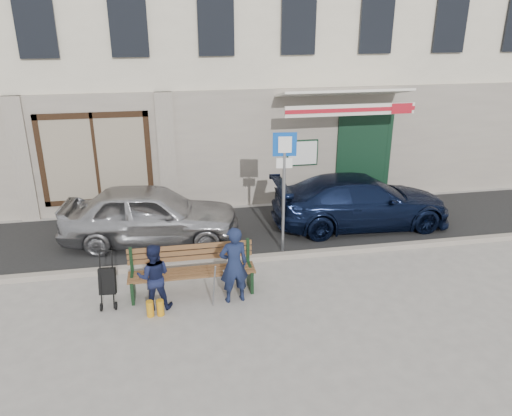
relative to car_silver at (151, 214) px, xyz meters
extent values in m
plane|color=#9E9991|center=(1.86, -2.92, -0.69)|extent=(80.00, 80.00, 0.00)
cube|color=#282828|center=(1.86, 0.18, -0.69)|extent=(60.00, 3.20, 0.01)
cube|color=#9E9384|center=(1.86, -1.42, -0.63)|extent=(60.00, 0.18, 0.12)
cube|color=beige|center=(1.86, 5.58, 4.31)|extent=(20.00, 7.00, 10.00)
cube|color=#9E9384|center=(1.86, 2.04, 0.91)|extent=(20.00, 0.12, 3.20)
cube|color=maroon|center=(-1.34, 2.10, 0.86)|extent=(2.50, 0.12, 2.00)
cube|color=black|center=(5.96, 1.96, 0.61)|extent=(1.60, 0.10, 2.60)
cube|color=black|center=(5.96, 2.43, 0.51)|extent=(1.25, 0.90, 2.40)
cube|color=white|center=(4.16, 1.93, 0.76)|extent=(0.80, 0.03, 0.65)
cube|color=white|center=(5.06, 1.71, 2.39)|extent=(3.40, 1.72, 0.42)
cube|color=white|center=(5.06, 0.85, 2.11)|extent=(3.40, 0.05, 0.28)
cube|color=#AB1522|center=(5.06, 0.82, 2.11)|extent=(3.40, 0.02, 0.10)
imported|color=#A8A8AC|center=(0.00, 0.00, 0.00)|extent=(4.26, 2.16, 1.39)
imported|color=black|center=(5.19, 0.05, -0.05)|extent=(4.50, 1.91, 1.30)
cylinder|color=gray|center=(2.91, -1.04, 0.62)|extent=(0.07, 0.07, 2.64)
cube|color=#0C47AF|center=(2.91, -1.04, 1.79)|extent=(0.51, 0.08, 0.51)
cube|color=white|center=(2.91, -1.07, 1.79)|extent=(0.28, 0.05, 0.34)
cube|color=white|center=(2.91, -1.04, 1.38)|extent=(0.35, 0.07, 0.22)
cube|color=brown|center=(0.79, -2.53, -0.24)|extent=(2.40, 0.50, 0.04)
cube|color=brown|center=(0.79, -2.25, 0.05)|extent=(2.40, 0.10, 0.36)
cube|color=#16321B|center=(-0.33, -2.53, -0.47)|extent=(0.06, 0.50, 0.45)
cube|color=#16321B|center=(1.91, -2.53, -0.47)|extent=(0.06, 0.50, 0.45)
cube|color=white|center=(1.54, -2.63, -0.21)|extent=(0.34, 0.25, 0.11)
cylinder|color=gray|center=(1.14, -3.20, -0.19)|extent=(0.07, 0.34, 0.96)
cylinder|color=orange|center=(-0.01, -3.18, -0.54)|extent=(0.13, 0.13, 0.30)
cylinder|color=orange|center=(0.17, -3.18, -0.54)|extent=(0.13, 0.13, 0.30)
imported|color=#151E3C|center=(1.54, -2.93, 0.05)|extent=(0.59, 0.43, 1.49)
imported|color=#141A39|center=(0.09, -2.89, -0.07)|extent=(0.65, 0.53, 1.26)
cylinder|color=black|center=(-0.89, -2.85, -0.62)|extent=(0.04, 0.15, 0.15)
cylinder|color=black|center=(-0.64, -2.85, -0.62)|extent=(0.04, 0.15, 0.15)
cube|color=black|center=(-0.76, -2.63, -0.21)|extent=(0.32, 0.30, 0.51)
cylinder|color=black|center=(-0.76, -2.50, 0.34)|extent=(0.28, 0.05, 0.02)
camera|label=1|loc=(0.46, -11.00, 4.35)|focal=35.00mm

